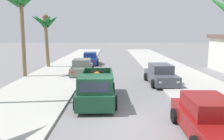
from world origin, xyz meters
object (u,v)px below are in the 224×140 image
at_px(car_right_near, 208,119).
at_px(palm_tree_right_mid, 47,24).
at_px(car_left_near, 161,75).
at_px(pickup_truck, 97,88).
at_px(car_right_mid, 83,68).
at_px(car_left_mid, 91,59).
at_px(palm_tree_left_fore, 21,6).

bearing_deg(car_right_near, palm_tree_right_mid, 123.15).
height_order(car_left_near, car_right_near, same).
bearing_deg(palm_tree_right_mid, pickup_truck, -62.88).
bearing_deg(car_right_mid, pickup_truck, -76.70).
bearing_deg(car_right_mid, palm_tree_right_mid, 135.27).
bearing_deg(car_right_near, car_left_mid, 108.17).
bearing_deg(car_left_mid, car_left_near, -58.45).
height_order(car_right_near, palm_tree_left_fore, palm_tree_left_fore).
distance_m(car_right_near, car_right_mid, 13.95).
xyz_separation_m(pickup_truck, car_left_mid, (-1.84, 15.22, -0.10)).
distance_m(pickup_truck, palm_tree_right_mid, 14.77).
bearing_deg(pickup_truck, car_right_mid, 103.30).
xyz_separation_m(car_right_near, car_left_mid, (-6.39, 19.46, 0.00)).
height_order(car_left_mid, palm_tree_right_mid, palm_tree_right_mid).
relative_size(car_left_near, palm_tree_left_fore, 0.58).
xyz_separation_m(car_left_mid, palm_tree_right_mid, (-4.63, -2.59, 4.22)).
height_order(car_left_mid, palm_tree_left_fore, palm_tree_left_fore).
distance_m(car_left_near, car_left_mid, 12.50).
bearing_deg(pickup_truck, palm_tree_right_mid, 117.12).
bearing_deg(car_left_near, car_right_near, -91.02).
distance_m(pickup_truck, car_right_mid, 8.35).
height_order(car_right_mid, palm_tree_left_fore, palm_tree_left_fore).
relative_size(pickup_truck, car_left_mid, 1.22).
bearing_deg(car_right_near, car_left_near, 88.98).
distance_m(car_right_near, palm_tree_left_fore, 17.10).
distance_m(car_left_mid, palm_tree_right_mid, 6.78).
xyz_separation_m(car_right_mid, palm_tree_left_fore, (-5.07, -1.00, 5.51)).
height_order(car_left_near, car_right_mid, same).
relative_size(car_left_mid, palm_tree_right_mid, 0.72).
height_order(car_left_near, palm_tree_right_mid, palm_tree_right_mid).
bearing_deg(car_left_near, car_right_mid, 151.78).
distance_m(car_right_near, car_left_mid, 20.48).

